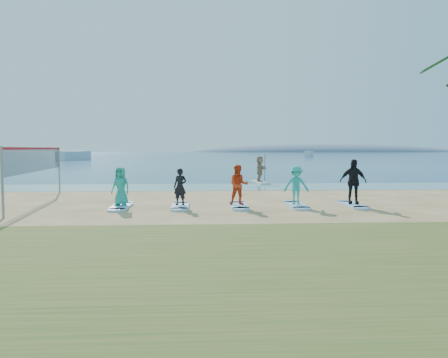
{
  "coord_description": "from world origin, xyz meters",
  "views": [
    {
      "loc": [
        0.02,
        -16.79,
        2.42
      ],
      "look_at": [
        1.11,
        2.0,
        1.1
      ],
      "focal_mm": 35.0,
      "sensor_mm": 36.0,
      "label": 1
    }
  ],
  "objects": [
    {
      "name": "paddleboard",
      "position": [
        4.29,
        13.41,
        0.06
      ],
      "size": [
        1.05,
        3.06,
        0.12
      ],
      "primitive_type": "cube",
      "rotation": [
        0.0,
        0.0,
        0.12
      ],
      "color": "silver",
      "rests_on": "ground"
    },
    {
      "name": "student_2",
      "position": [
        1.67,
        1.16,
        0.92
      ],
      "size": [
        0.84,
        0.67,
        1.65
      ],
      "primitive_type": "imported",
      "rotation": [
        0.0,
        0.0,
        -0.05
      ],
      "color": "red",
      "rests_on": "surfboard_2"
    },
    {
      "name": "boat_offshore_b",
      "position": [
        34.33,
        117.18,
        0.0
      ],
      "size": [
        3.92,
        5.85,
        1.6
      ],
      "primitive_type": "cube",
      "rotation": [
        0.0,
        0.0,
        -0.41
      ],
      "color": "silver",
      "rests_on": "ground"
    },
    {
      "name": "student_4",
      "position": [
        6.51,
        1.16,
        1.03
      ],
      "size": [
        1.16,
        0.61,
        1.88
      ],
      "primitive_type": "imported",
      "rotation": [
        0.0,
        0.0,
        -0.14
      ],
      "color": "black",
      "rests_on": "surfboard_4"
    },
    {
      "name": "surfboard_3",
      "position": [
        4.09,
        1.16,
        0.04
      ],
      "size": [
        0.7,
        2.2,
        0.09
      ],
      "primitive_type": "cube",
      "color": "#9FCDF7",
      "rests_on": "ground"
    },
    {
      "name": "student_3",
      "position": [
        4.09,
        1.16,
        0.89
      ],
      "size": [
        1.09,
        0.71,
        1.6
      ],
      "primitive_type": "imported",
      "rotation": [
        0.0,
        0.0,
        -0.11
      ],
      "color": "teal",
      "rests_on": "surfboard_3"
    },
    {
      "name": "shallow_water",
      "position": [
        0.0,
        10.5,
        0.01
      ],
      "size": [
        600.0,
        600.0,
        0.0
      ],
      "primitive_type": "plane",
      "color": "teal",
      "rests_on": "ground"
    },
    {
      "name": "surfboard_4",
      "position": [
        6.51,
        1.16,
        0.04
      ],
      "size": [
        0.7,
        2.2,
        0.09
      ],
      "primitive_type": "cube",
      "color": "#9FCDF7",
      "rests_on": "ground"
    },
    {
      "name": "boat_offshore_a",
      "position": [
        -25.37,
        73.74,
        0.0
      ],
      "size": [
        5.3,
        8.69,
        1.92
      ],
      "primitive_type": "cube",
      "rotation": [
        0.0,
        0.0,
        -0.38
      ],
      "color": "silver",
      "rests_on": "ground"
    },
    {
      "name": "surfboard_2",
      "position": [
        1.67,
        1.16,
        0.04
      ],
      "size": [
        0.7,
        2.2,
        0.09
      ],
      "primitive_type": "cube",
      "color": "#9FCDF7",
      "rests_on": "ground"
    },
    {
      "name": "paddleboarder",
      "position": [
        4.29,
        13.41,
        1.01
      ],
      "size": [
        0.73,
        1.7,
        1.78
      ],
      "primitive_type": "imported",
      "rotation": [
        0.0,
        0.0,
        1.7
      ],
      "color": "tan",
      "rests_on": "paddleboard"
    },
    {
      "name": "ocean",
      "position": [
        0.0,
        160.0,
        0.01
      ],
      "size": [
        600.0,
        600.0,
        0.0
      ],
      "primitive_type": "plane",
      "color": "navy",
      "rests_on": "ground"
    },
    {
      "name": "student_0",
      "position": [
        -3.17,
        1.16,
        0.88
      ],
      "size": [
        0.89,
        0.72,
        1.58
      ],
      "primitive_type": "imported",
      "rotation": [
        0.0,
        0.0,
        -0.32
      ],
      "color": "teal",
      "rests_on": "surfboard_0"
    },
    {
      "name": "volleyball_net",
      "position": [
        -7.19,
        3.1,
        1.9
      ],
      "size": [
        0.96,
        9.05,
        2.5
      ],
      "rotation": [
        0.0,
        0.0,
        0.1
      ],
      "color": "gray",
      "rests_on": "ground"
    },
    {
      "name": "island_ridge",
      "position": [
        95.0,
        300.0,
        0.0
      ],
      "size": [
        220.0,
        56.0,
        18.0
      ],
      "primitive_type": "ellipsoid",
      "color": "slate",
      "rests_on": "ground"
    },
    {
      "name": "ground",
      "position": [
        0.0,
        0.0,
        0.0
      ],
      "size": [
        600.0,
        600.0,
        0.0
      ],
      "primitive_type": "plane",
      "color": "tan",
      "rests_on": "ground"
    },
    {
      "name": "surfboard_0",
      "position": [
        -3.17,
        1.16,
        0.04
      ],
      "size": [
        0.7,
        2.2,
        0.09
      ],
      "primitive_type": "cube",
      "color": "#9FCDF7",
      "rests_on": "ground"
    },
    {
      "name": "student_1",
      "position": [
        -0.75,
        1.16,
        0.85
      ],
      "size": [
        0.64,
        0.53,
        1.52
      ],
      "primitive_type": "imported",
      "rotation": [
        0.0,
        0.0,
        -0.35
      ],
      "color": "black",
      "rests_on": "surfboard_1"
    },
    {
      "name": "surfboard_1",
      "position": [
        -0.75,
        1.16,
        0.04
      ],
      "size": [
        0.7,
        2.2,
        0.09
      ],
      "primitive_type": "cube",
      "color": "#9FCDF7",
      "rests_on": "ground"
    }
  ]
}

